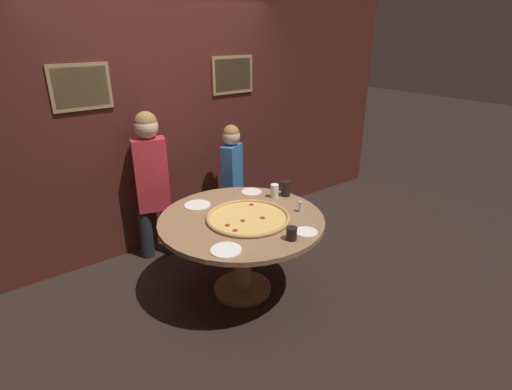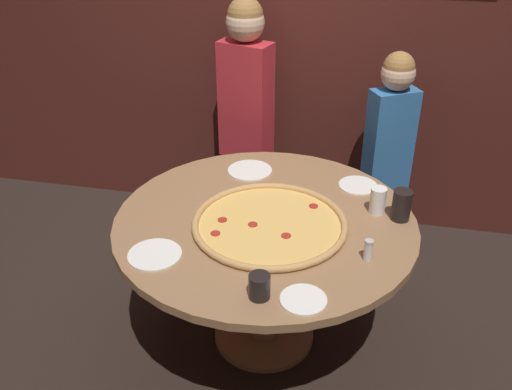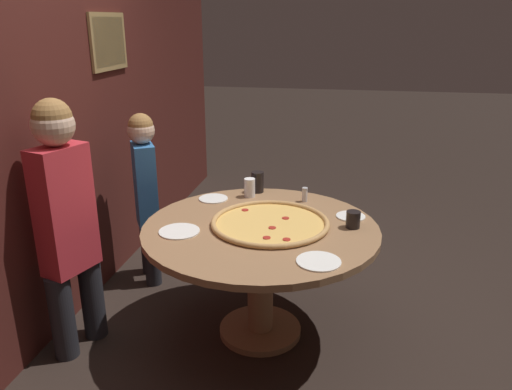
{
  "view_description": "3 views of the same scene",
  "coord_description": "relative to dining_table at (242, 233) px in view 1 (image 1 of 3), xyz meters",
  "views": [
    {
      "loc": [
        -1.75,
        -2.49,
        2.23
      ],
      "look_at": [
        0.08,
        -0.1,
        0.96
      ],
      "focal_mm": 28.0,
      "sensor_mm": 36.0,
      "label": 1
    },
    {
      "loc": [
        0.42,
        -2.18,
        2.19
      ],
      "look_at": [
        -0.05,
        0.04,
        0.84
      ],
      "focal_mm": 40.0,
      "sensor_mm": 36.0,
      "label": 2
    },
    {
      "loc": [
        -2.69,
        -0.48,
        1.9
      ],
      "look_at": [
        0.1,
        0.05,
        0.9
      ],
      "focal_mm": 35.0,
      "sensor_mm": 36.0,
      "label": 3
    }
  ],
  "objects": [
    {
      "name": "drink_cup_far_right",
      "position": [
        0.08,
        -0.54,
        0.2
      ],
      "size": [
        0.08,
        0.08,
        0.1
      ],
      "primitive_type": "cylinder",
      "color": "black",
      "rests_on": "dining_table"
    },
    {
      "name": "drink_cup_beside_pizza",
      "position": [
        0.51,
        0.17,
        0.22
      ],
      "size": [
        0.08,
        0.08,
        0.13
      ],
      "primitive_type": "cylinder",
      "color": "white",
      "rests_on": "dining_table"
    },
    {
      "name": "white_plate_left_side",
      "position": [
        -0.17,
        0.45,
        0.16
      ],
      "size": [
        0.24,
        0.24,
        0.01
      ],
      "primitive_type": "cylinder",
      "color": "white",
      "rests_on": "dining_table"
    },
    {
      "name": "white_plate_near_front",
      "position": [
        0.41,
        0.4,
        0.16
      ],
      "size": [
        0.2,
        0.2,
        0.01
      ],
      "primitive_type": "cylinder",
      "color": "white",
      "rests_on": "dining_table"
    },
    {
      "name": "white_plate_beside_cup",
      "position": [
        -0.4,
        -0.37,
        0.16
      ],
      "size": [
        0.23,
        0.23,
        0.01
      ],
      "primitive_type": "cylinder",
      "color": "white",
      "rests_on": "dining_table"
    },
    {
      "name": "giant_pizza",
      "position": [
        0.03,
        -0.05,
        0.16
      ],
      "size": [
        0.71,
        0.71,
        0.03
      ],
      "color": "#EAB75B",
      "rests_on": "dining_table"
    },
    {
      "name": "back_wall",
      "position": [
        0.0,
        1.3,
        0.72
      ],
      "size": [
        6.4,
        0.08,
        2.6
      ],
      "color": "#4C1E19",
      "rests_on": "ground_plane"
    },
    {
      "name": "ground_plane",
      "position": [
        0.0,
        0.0,
        -0.59
      ],
      "size": [
        24.0,
        24.0,
        0.0
      ],
      "primitive_type": "plane",
      "color": "black"
    },
    {
      "name": "drink_cup_near_left",
      "position": [
        0.61,
        0.13,
        0.23
      ],
      "size": [
        0.09,
        0.09,
        0.15
      ],
      "primitive_type": "cylinder",
      "color": "black",
      "rests_on": "dining_table"
    },
    {
      "name": "dining_table",
      "position": [
        0.0,
        0.0,
        0.0
      ],
      "size": [
        1.41,
        1.41,
        0.74
      ],
      "color": "#936B47",
      "rests_on": "ground_plane"
    },
    {
      "name": "diner_side_left",
      "position": [
        0.56,
        0.96,
        0.14
      ],
      "size": [
        0.33,
        0.26,
        1.29
      ],
      "rotation": [
        0.0,
        0.0,
        -2.62
      ],
      "color": "#232328",
      "rests_on": "ground_plane"
    },
    {
      "name": "condiment_shaker",
      "position": [
        0.48,
        -0.22,
        0.2
      ],
      "size": [
        0.04,
        0.04,
        0.1
      ],
      "color": "silver",
      "rests_on": "dining_table"
    },
    {
      "name": "diner_side_right",
      "position": [
        -0.33,
        1.06,
        0.27
      ],
      "size": [
        0.4,
        0.25,
        1.52
      ],
      "rotation": [
        0.0,
        0.0,
        2.84
      ],
      "color": "#232328",
      "rests_on": "ground_plane"
    },
    {
      "name": "white_plate_right_side",
      "position": [
        0.25,
        -0.53,
        0.16
      ],
      "size": [
        0.18,
        0.18,
        0.01
      ],
      "primitive_type": "cylinder",
      "color": "white",
      "rests_on": "dining_table"
    }
  ]
}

